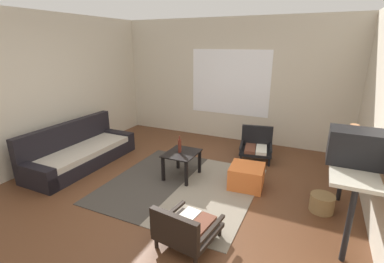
% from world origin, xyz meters
% --- Properties ---
extents(ground_plane, '(7.80, 7.80, 0.00)m').
position_xyz_m(ground_plane, '(0.00, 0.00, 0.00)').
color(ground_plane, '#56331E').
extents(far_wall_with_window, '(5.60, 0.13, 2.70)m').
position_xyz_m(far_wall_with_window, '(0.00, 3.06, 1.35)').
color(far_wall_with_window, beige).
rests_on(far_wall_with_window, ground).
extents(side_wall_left, '(0.12, 6.60, 2.70)m').
position_xyz_m(side_wall_left, '(-2.66, 0.30, 1.35)').
color(side_wall_left, beige).
rests_on(side_wall_left, ground).
extents(area_rug, '(2.26, 2.26, 0.01)m').
position_xyz_m(area_rug, '(0.05, 0.48, 0.01)').
color(area_rug, '#38332D').
rests_on(area_rug, ground).
extents(couch, '(0.79, 2.09, 0.77)m').
position_xyz_m(couch, '(-2.02, 0.41, 0.23)').
color(couch, black).
rests_on(couch, ground).
extents(coffee_table, '(0.50, 0.60, 0.44)m').
position_xyz_m(coffee_table, '(-0.07, 0.75, 0.35)').
color(coffee_table, black).
rests_on(coffee_table, ground).
extents(armchair_by_window, '(0.68, 0.64, 0.62)m').
position_xyz_m(armchair_by_window, '(0.87, 2.08, 0.28)').
color(armchair_by_window, black).
rests_on(armchair_by_window, ground).
extents(armchair_striped_foreground, '(0.66, 0.69, 0.52)m').
position_xyz_m(armchair_striped_foreground, '(0.72, -0.72, 0.22)').
color(armchair_striped_foreground, black).
rests_on(armchair_striped_foreground, ground).
extents(ottoman_orange, '(0.55, 0.55, 0.35)m').
position_xyz_m(ottoman_orange, '(1.00, 0.89, 0.17)').
color(ottoman_orange, '#D1662D').
rests_on(ottoman_orange, ground).
extents(console_shelf, '(0.47, 1.41, 0.88)m').
position_xyz_m(console_shelf, '(2.30, 0.43, 0.77)').
color(console_shelf, '#B2AD9E').
rests_on(console_shelf, ground).
extents(crt_television, '(0.55, 0.38, 0.39)m').
position_xyz_m(crt_television, '(2.30, 0.36, 1.07)').
color(crt_television, black).
rests_on(crt_television, console_shelf).
extents(clay_vase, '(0.25, 0.25, 0.35)m').
position_xyz_m(clay_vase, '(2.30, 0.72, 1.00)').
color(clay_vase, '#A87047').
rests_on(clay_vase, console_shelf).
extents(glass_bottle, '(0.06, 0.06, 0.28)m').
position_xyz_m(glass_bottle, '(-0.11, 0.76, 0.56)').
color(glass_bottle, '#5B2319').
rests_on(glass_bottle, coffee_table).
extents(wicker_basket, '(0.31, 0.31, 0.24)m').
position_xyz_m(wicker_basket, '(2.09, 0.67, 0.12)').
color(wicker_basket, olive).
rests_on(wicker_basket, ground).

